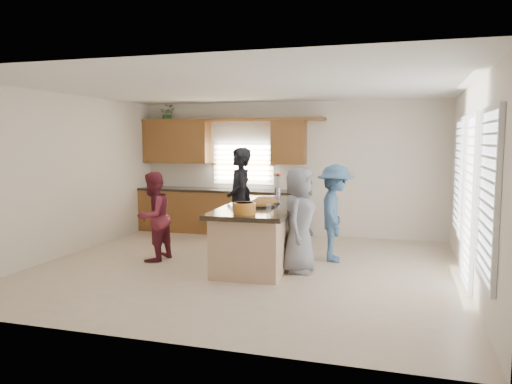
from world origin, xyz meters
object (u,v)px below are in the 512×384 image
(woman_left_mid, at_px, (153,216))
(woman_right_back, at_px, (335,213))
(woman_left_back, at_px, (239,201))
(island, at_px, (262,235))
(woman_right_front, at_px, (299,220))
(woman_left_front, at_px, (242,211))
(salad_bowl, at_px, (245,208))

(woman_left_mid, relative_size, woman_right_back, 0.92)
(woman_left_back, relative_size, woman_right_back, 1.16)
(island, xyz_separation_m, woman_right_front, (0.71, -0.43, 0.35))
(woman_left_front, bearing_deg, woman_right_front, 14.23)
(woman_left_back, distance_m, woman_right_back, 1.69)
(salad_bowl, distance_m, woman_left_back, 1.62)
(woman_right_back, bearing_deg, woman_right_front, 146.51)
(woman_right_back, bearing_deg, woman_left_front, 73.08)
(woman_left_front, relative_size, woman_right_front, 0.91)
(salad_bowl, bearing_deg, woman_right_front, 43.26)
(woman_right_front, bearing_deg, woman_left_back, 57.90)
(woman_left_mid, distance_m, woman_right_back, 3.02)
(woman_left_back, distance_m, woman_left_front, 0.35)
(woman_left_mid, bearing_deg, woman_right_front, 97.07)
(woman_left_back, height_order, woman_right_front, woman_left_back)
(woman_left_mid, bearing_deg, island, 110.74)
(woman_left_back, bearing_deg, island, 23.51)
(salad_bowl, xyz_separation_m, woman_left_mid, (-1.80, 0.64, -0.30))
(woman_left_back, xyz_separation_m, woman_right_front, (1.25, -0.89, -0.14))
(salad_bowl, xyz_separation_m, woman_left_front, (-0.63, 1.79, -0.32))
(woman_left_mid, height_order, woman_left_front, woman_left_mid)
(salad_bowl, distance_m, woman_left_front, 1.93)
(woman_left_front, bearing_deg, salad_bowl, -14.29)
(island, bearing_deg, woman_right_back, 17.70)
(woman_left_back, bearing_deg, woman_right_back, 62.94)
(island, height_order, woman_right_back, woman_right_back)
(island, height_order, woman_right_front, woman_right_front)
(woman_right_front, bearing_deg, salad_bowl, 136.58)
(salad_bowl, relative_size, woman_right_back, 0.20)
(salad_bowl, height_order, woman_left_front, woman_left_front)
(salad_bowl, bearing_deg, island, 92.67)
(woman_left_front, height_order, woman_right_front, woman_right_front)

